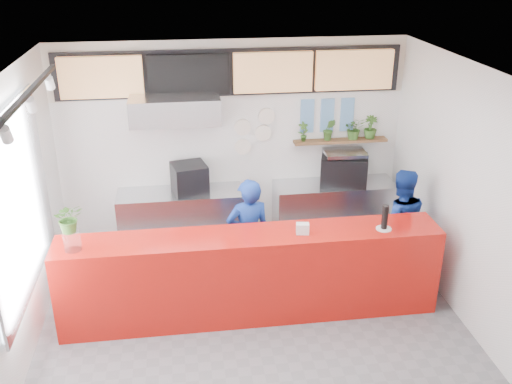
% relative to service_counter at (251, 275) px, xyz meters
% --- Properties ---
extents(floor, '(5.00, 5.00, 0.00)m').
position_rel_service_counter_xyz_m(floor, '(0.00, -0.40, -0.55)').
color(floor, slate).
rests_on(floor, ground).
extents(ceiling, '(5.00, 5.00, 0.00)m').
position_rel_service_counter_xyz_m(ceiling, '(0.00, -0.40, 2.45)').
color(ceiling, silver).
extents(wall_back, '(5.00, 0.00, 5.00)m').
position_rel_service_counter_xyz_m(wall_back, '(0.00, 2.10, 0.95)').
color(wall_back, white).
rests_on(wall_back, ground).
extents(wall_left, '(0.00, 5.00, 5.00)m').
position_rel_service_counter_xyz_m(wall_left, '(-2.50, -0.40, 0.95)').
color(wall_left, white).
rests_on(wall_left, ground).
extents(wall_right, '(0.00, 5.00, 5.00)m').
position_rel_service_counter_xyz_m(wall_right, '(2.50, -0.40, 0.95)').
color(wall_right, white).
rests_on(wall_right, ground).
extents(service_counter, '(4.50, 0.60, 1.10)m').
position_rel_service_counter_xyz_m(service_counter, '(0.00, 0.00, 0.00)').
color(service_counter, '#B1130C').
rests_on(service_counter, ground).
extents(cream_band, '(5.00, 0.02, 0.80)m').
position_rel_service_counter_xyz_m(cream_band, '(0.00, 2.09, 2.05)').
color(cream_band, beige).
rests_on(cream_band, wall_back).
extents(prep_bench, '(1.80, 0.60, 0.90)m').
position_rel_service_counter_xyz_m(prep_bench, '(-0.80, 1.80, -0.10)').
color(prep_bench, '#B2B5BA').
rests_on(prep_bench, ground).
extents(panini_oven, '(0.55, 0.55, 0.42)m').
position_rel_service_counter_xyz_m(panini_oven, '(-0.65, 1.80, 0.56)').
color(panini_oven, black).
rests_on(panini_oven, prep_bench).
extents(extraction_hood, '(1.20, 0.70, 0.35)m').
position_rel_service_counter_xyz_m(extraction_hood, '(-0.80, 1.75, 1.60)').
color(extraction_hood, '#B2B5BA').
rests_on(extraction_hood, ceiling).
extents(hood_lip, '(1.20, 0.69, 0.31)m').
position_rel_service_counter_xyz_m(hood_lip, '(-0.80, 1.75, 1.40)').
color(hood_lip, '#B2B5BA').
rests_on(hood_lip, ceiling).
extents(right_bench, '(1.80, 0.60, 0.90)m').
position_rel_service_counter_xyz_m(right_bench, '(1.50, 1.80, -0.10)').
color(right_bench, '#B2B5BA').
rests_on(right_bench, ground).
extents(espresso_machine, '(0.78, 0.65, 0.43)m').
position_rel_service_counter_xyz_m(espresso_machine, '(1.62, 1.80, 0.57)').
color(espresso_machine, black).
rests_on(espresso_machine, right_bench).
extents(espresso_tray, '(0.62, 0.44, 0.06)m').
position_rel_service_counter_xyz_m(espresso_tray, '(1.62, 1.80, 0.83)').
color(espresso_tray, '#A6AAAD').
rests_on(espresso_tray, espresso_machine).
extents(herb_shelf, '(1.40, 0.18, 0.04)m').
position_rel_service_counter_xyz_m(herb_shelf, '(1.60, 2.00, 0.95)').
color(herb_shelf, brown).
rests_on(herb_shelf, wall_back).
extents(menu_board_far_left, '(1.10, 0.10, 0.55)m').
position_rel_service_counter_xyz_m(menu_board_far_left, '(-1.75, 1.98, 2.00)').
color(menu_board_far_left, tan).
rests_on(menu_board_far_left, wall_back).
extents(menu_board_mid_left, '(1.10, 0.10, 0.55)m').
position_rel_service_counter_xyz_m(menu_board_mid_left, '(-0.59, 1.98, 2.00)').
color(menu_board_mid_left, black).
rests_on(menu_board_mid_left, wall_back).
extents(menu_board_mid_right, '(1.10, 0.10, 0.55)m').
position_rel_service_counter_xyz_m(menu_board_mid_right, '(0.57, 1.98, 2.00)').
color(menu_board_mid_right, tan).
rests_on(menu_board_mid_right, wall_back).
extents(menu_board_far_right, '(1.10, 0.10, 0.55)m').
position_rel_service_counter_xyz_m(menu_board_far_right, '(1.73, 1.98, 2.00)').
color(menu_board_far_right, tan).
rests_on(menu_board_far_right, wall_back).
extents(soffit, '(4.80, 0.04, 0.65)m').
position_rel_service_counter_xyz_m(soffit, '(0.00, 2.06, 2.00)').
color(soffit, black).
rests_on(soffit, wall_back).
extents(window_pane, '(0.04, 2.20, 1.90)m').
position_rel_service_counter_xyz_m(window_pane, '(-2.47, -0.10, 1.15)').
color(window_pane, silver).
rests_on(window_pane, wall_left).
extents(window_frame, '(0.03, 2.30, 2.00)m').
position_rel_service_counter_xyz_m(window_frame, '(-2.45, -0.10, 1.15)').
color(window_frame, '#B2B5BA').
rests_on(window_frame, wall_left).
extents(track_rail, '(0.05, 2.40, 0.04)m').
position_rel_service_counter_xyz_m(track_rail, '(-2.10, -0.40, 2.39)').
color(track_rail, black).
rests_on(track_rail, ceiling).
extents(dec_plate_a, '(0.24, 0.03, 0.24)m').
position_rel_service_counter_xyz_m(dec_plate_a, '(0.15, 2.07, 1.20)').
color(dec_plate_a, silver).
rests_on(dec_plate_a, wall_back).
extents(dec_plate_b, '(0.24, 0.03, 0.24)m').
position_rel_service_counter_xyz_m(dec_plate_b, '(0.45, 2.07, 1.10)').
color(dec_plate_b, silver).
rests_on(dec_plate_b, wall_back).
extents(dec_plate_c, '(0.24, 0.03, 0.24)m').
position_rel_service_counter_xyz_m(dec_plate_c, '(0.15, 2.07, 0.90)').
color(dec_plate_c, silver).
rests_on(dec_plate_c, wall_back).
extents(dec_plate_d, '(0.24, 0.03, 0.24)m').
position_rel_service_counter_xyz_m(dec_plate_d, '(0.50, 2.07, 1.35)').
color(dec_plate_d, silver).
rests_on(dec_plate_d, wall_back).
extents(photo_frame_a, '(0.20, 0.02, 0.25)m').
position_rel_service_counter_xyz_m(photo_frame_a, '(1.10, 2.08, 1.45)').
color(photo_frame_a, '#598CBF').
rests_on(photo_frame_a, wall_back).
extents(photo_frame_b, '(0.20, 0.02, 0.25)m').
position_rel_service_counter_xyz_m(photo_frame_b, '(1.40, 2.08, 1.45)').
color(photo_frame_b, '#598CBF').
rests_on(photo_frame_b, wall_back).
extents(photo_frame_c, '(0.20, 0.02, 0.25)m').
position_rel_service_counter_xyz_m(photo_frame_c, '(1.70, 2.08, 1.45)').
color(photo_frame_c, '#598CBF').
rests_on(photo_frame_c, wall_back).
extents(photo_frame_d, '(0.20, 0.02, 0.25)m').
position_rel_service_counter_xyz_m(photo_frame_d, '(1.10, 2.08, 1.20)').
color(photo_frame_d, '#598CBF').
rests_on(photo_frame_d, wall_back).
extents(photo_frame_e, '(0.20, 0.02, 0.25)m').
position_rel_service_counter_xyz_m(photo_frame_e, '(1.40, 2.08, 1.20)').
color(photo_frame_e, '#598CBF').
rests_on(photo_frame_e, wall_back).
extents(photo_frame_f, '(0.20, 0.02, 0.25)m').
position_rel_service_counter_xyz_m(photo_frame_f, '(1.70, 2.08, 1.20)').
color(photo_frame_f, '#598CBF').
rests_on(photo_frame_f, wall_back).
extents(staff_center, '(0.61, 0.44, 1.56)m').
position_rel_service_counter_xyz_m(staff_center, '(0.04, 0.55, 0.23)').
color(staff_center, navy).
rests_on(staff_center, ground).
extents(staff_right, '(0.82, 0.67, 1.54)m').
position_rel_service_counter_xyz_m(staff_right, '(2.06, 0.65, 0.22)').
color(staff_right, navy).
rests_on(staff_right, ground).
extents(herb_a, '(0.17, 0.13, 0.29)m').
position_rel_service_counter_xyz_m(herb_a, '(1.03, 2.00, 1.12)').
color(herb_a, '#355F21').
rests_on(herb_a, herb_shelf).
extents(herb_b, '(0.21, 0.18, 0.32)m').
position_rel_service_counter_xyz_m(herb_b, '(1.42, 2.00, 1.13)').
color(herb_b, '#355F21').
rests_on(herb_b, herb_shelf).
extents(herb_c, '(0.31, 0.27, 0.33)m').
position_rel_service_counter_xyz_m(herb_c, '(1.80, 2.00, 1.13)').
color(herb_c, '#355F21').
rests_on(herb_c, herb_shelf).
extents(herb_d, '(0.21, 0.19, 0.34)m').
position_rel_service_counter_xyz_m(herb_d, '(2.05, 2.00, 1.14)').
color(herb_d, '#355F21').
rests_on(herb_d, herb_shelf).
extents(glass_vase, '(0.25, 0.25, 0.23)m').
position_rel_service_counter_xyz_m(glass_vase, '(-1.98, -0.09, 0.67)').
color(glass_vase, silver).
rests_on(glass_vase, service_counter).
extents(basil_vase, '(0.36, 0.34, 0.34)m').
position_rel_service_counter_xyz_m(basil_vase, '(-1.98, -0.09, 0.94)').
color(basil_vase, '#355F21').
rests_on(basil_vase, glass_vase).
extents(napkin_holder, '(0.16, 0.11, 0.13)m').
position_rel_service_counter_xyz_m(napkin_holder, '(0.59, -0.06, 0.61)').
color(napkin_holder, silver).
rests_on(napkin_holder, service_counter).
extents(white_plate, '(0.24, 0.24, 0.01)m').
position_rel_service_counter_xyz_m(white_plate, '(1.57, -0.09, 0.56)').
color(white_plate, silver).
rests_on(white_plate, service_counter).
extents(pepper_mill, '(0.08, 0.08, 0.29)m').
position_rel_service_counter_xyz_m(pepper_mill, '(1.57, -0.09, 0.71)').
color(pepper_mill, black).
rests_on(pepper_mill, white_plate).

